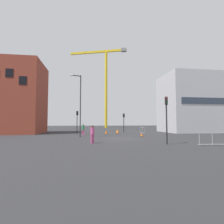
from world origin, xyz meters
name	(u,v)px	position (x,y,z in m)	size (l,w,h in m)	color
ground	(119,138)	(0.00, 0.00, 0.00)	(160.00, 160.00, 0.00)	#28282B
brick_building	(13,98)	(-16.47, 11.79, 6.15)	(9.79, 8.38, 12.30)	brown
office_block	(195,104)	(17.34, 11.42, 5.59)	(12.49, 8.59, 11.18)	#B7B7BC
construction_crane	(105,76)	(2.18, 39.91, 18.22)	(19.73, 7.33, 27.58)	yellow
streetlamp_tall	(79,101)	(-4.77, 2.52, 4.63)	(1.47, 0.48, 8.05)	#2D2D30
traffic_light_far	(124,120)	(3.02, 11.59, 2.40)	(0.38, 0.36, 3.54)	black
traffic_light_island	(77,118)	(-5.41, 9.35, 2.56)	(0.39, 0.30, 3.79)	black
traffic_light_median	(166,112)	(3.12, -5.97, 2.77)	(0.32, 0.39, 4.14)	#232326
pedestrian_walking	(92,133)	(-3.26, -4.37, 0.96)	(0.34, 0.34, 1.65)	#D14C8C
pedestrian_waiting	(83,128)	(-4.34, 6.24, 0.97)	(0.34, 0.34, 1.68)	#D14C8C
safety_barrier_rear	(142,130)	(5.47, 8.20, 0.56)	(0.19, 2.03, 1.08)	#9EA0A5
safety_barrier_left_run	(212,139)	(6.45, -7.24, 0.56)	(2.44, 0.28, 1.08)	#B2B5BA
traffic_cone_orange	(142,135)	(3.53, 2.48, 0.21)	(0.46, 0.46, 0.47)	black
traffic_cone_by_barrier	(117,131)	(1.51, 9.92, 0.32)	(0.67, 0.67, 0.68)	black
traffic_cone_striped	(106,132)	(-0.61, 8.60, 0.25)	(0.54, 0.54, 0.54)	black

